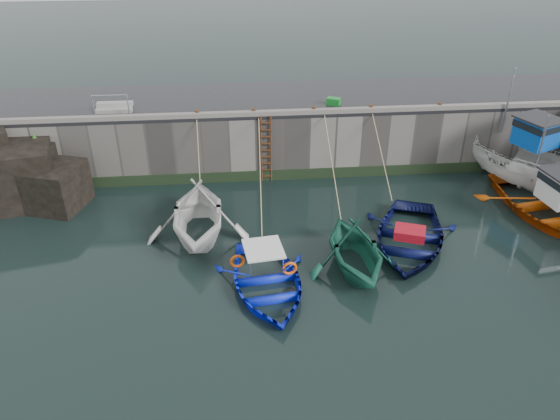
{
  "coord_description": "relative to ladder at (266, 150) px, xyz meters",
  "views": [
    {
      "loc": [
        -3.43,
        -12.84,
        11.83
      ],
      "look_at": [
        -1.8,
        5.12,
        1.2
      ],
      "focal_mm": 35.0,
      "sensor_mm": 36.0,
      "label": 1
    }
  ],
  "objects": [
    {
      "name": "bollard_d",
      "position": [
        4.8,
        0.34,
        1.71
      ],
      "size": [
        0.18,
        0.18,
        0.28
      ],
      "primitive_type": "cylinder",
      "color": "#3F1E0F",
      "rests_on": "road_back"
    },
    {
      "name": "boat_far_white",
      "position": [
        11.52,
        -1.15,
        -0.57
      ],
      "size": [
        4.64,
        6.68,
        5.42
      ],
      "rotation": [
        0.0,
        0.0,
        0.41
      ],
      "color": "white",
      "rests_on": "ground"
    },
    {
      "name": "boat_far_orange",
      "position": [
        11.51,
        -4.13,
        -1.18
      ],
      "size": [
        5.3,
        6.78,
        4.28
      ],
      "rotation": [
        0.0,
        0.0,
        0.15
      ],
      "color": "#DE560B",
      "rests_on": "ground"
    },
    {
      "name": "kerb_back",
      "position": [
        2.0,
        0.24,
        1.67
      ],
      "size": [
        30.0,
        0.3,
        0.2
      ],
      "primitive_type": "cube",
      "color": "slate",
      "rests_on": "road_back"
    },
    {
      "name": "ladder",
      "position": [
        0.0,
        0.0,
        0.0
      ],
      "size": [
        0.51,
        0.08,
        3.2
      ],
      "color": "#3F1E0F",
      "rests_on": "ground"
    },
    {
      "name": "boat_near_blacktrim_rope",
      "position": [
        2.65,
        -2.27,
        -1.59
      ],
      "size": [
        0.04,
        5.37,
        3.1
      ],
      "primitive_type": null,
      "color": "tan",
      "rests_on": "ground"
    },
    {
      "name": "boat_near_white_rope",
      "position": [
        -2.98,
        -0.91,
        -1.59
      ],
      "size": [
        0.04,
        3.28,
        3.1
      ],
      "primitive_type": null,
      "color": "tan",
      "rests_on": "ground"
    },
    {
      "name": "boat_near_blacktrim",
      "position": [
        2.65,
        -7.12,
        -1.59
      ],
      "size": [
        4.05,
        4.57,
        2.23
      ],
      "primitive_type": "imported",
      "rotation": [
        0.0,
        0.0,
        0.1
      ],
      "color": "#1B5F4A",
      "rests_on": "ground"
    },
    {
      "name": "rock_outcrop",
      "position": [
        -10.92,
        -0.8,
        -0.33
      ],
      "size": [
        5.85,
        4.24,
        3.41
      ],
      "color": "black",
      "rests_on": "ground"
    },
    {
      "name": "fish_crate",
      "position": [
        3.25,
        1.32,
        1.73
      ],
      "size": [
        0.71,
        0.6,
        0.32
      ],
      "primitive_type": "cube",
      "rotation": [
        0.0,
        0.0,
        -0.43
      ],
      "color": "#178028",
      "rests_on": "road_back"
    },
    {
      "name": "boat_near_blue_rope",
      "position": [
        -0.55,
        -2.7,
        -1.59
      ],
      "size": [
        0.04,
        6.15,
        3.1
      ],
      "primitive_type": null,
      "color": "tan",
      "rests_on": "ground"
    },
    {
      "name": "road_back",
      "position": [
        2.0,
        2.59,
        1.49
      ],
      "size": [
        30.0,
        5.0,
        0.16
      ],
      "primitive_type": "cube",
      "color": "black",
      "rests_on": "quay_back"
    },
    {
      "name": "boat_near_navy_rope",
      "position": [
        5.08,
        -1.6,
        -1.59
      ],
      "size": [
        0.04,
        4.25,
        3.1
      ],
      "primitive_type": null,
      "color": "tan",
      "rests_on": "ground"
    },
    {
      "name": "bollard_a",
      "position": [
        -3.0,
        0.34,
        1.71
      ],
      "size": [
        0.18,
        0.18,
        0.28
      ],
      "primitive_type": "cylinder",
      "color": "#3F1E0F",
      "rests_on": "road_back"
    },
    {
      "name": "algae_back",
      "position": [
        2.0,
        0.05,
        -1.34
      ],
      "size": [
        30.0,
        0.08,
        0.5
      ],
      "primitive_type": "cube",
      "color": "black",
      "rests_on": "ground"
    },
    {
      "name": "bollard_e",
      "position": [
        8.0,
        0.34,
        1.71
      ],
      "size": [
        0.18,
        0.18,
        0.28
      ],
      "primitive_type": "cylinder",
      "color": "#3F1E0F",
      "rests_on": "road_back"
    },
    {
      "name": "quay_back",
      "position": [
        2.0,
        2.59,
        -0.09
      ],
      "size": [
        30.0,
        5.0,
        3.0
      ],
      "primitive_type": "cube",
      "color": "slate",
      "rests_on": "ground"
    },
    {
      "name": "railing",
      "position": [
        -6.75,
        1.33,
        1.77
      ],
      "size": [
        1.6,
        1.05,
        1.0
      ],
      "color": "#A5A8AD",
      "rests_on": "road_back"
    },
    {
      "name": "boat_near_white",
      "position": [
        -2.98,
        -4.41,
        -1.59
      ],
      "size": [
        4.29,
        4.97,
        2.61
      ],
      "primitive_type": "imported",
      "rotation": [
        0.0,
        0.0,
        -0.0
      ],
      "color": "silver",
      "rests_on": "ground"
    },
    {
      "name": "bollard_b",
      "position": [
        -0.5,
        0.34,
        1.71
      ],
      "size": [
        0.18,
        0.18,
        0.28
      ],
      "primitive_type": "cylinder",
      "color": "#3F1E0F",
      "rests_on": "road_back"
    },
    {
      "name": "boat_near_blue",
      "position": [
        -0.55,
        -7.99,
        -1.59
      ],
      "size": [
        4.08,
        5.29,
        1.01
      ],
      "primitive_type": "imported",
      "rotation": [
        0.0,
        0.0,
        0.13
      ],
      "color": "#0E21D3",
      "rests_on": "ground"
    },
    {
      "name": "ground",
      "position": [
        2.0,
        -9.91,
        -1.59
      ],
      "size": [
        120.0,
        120.0,
        0.0
      ],
      "primitive_type": "plane",
      "color": "black",
      "rests_on": "ground"
    },
    {
      "name": "boat_near_navy",
      "position": [
        5.08,
        -5.78,
        -1.59
      ],
      "size": [
        5.51,
        6.41,
        1.12
      ],
      "primitive_type": "imported",
      "rotation": [
        0.0,
        0.0,
        -0.36
      ],
      "color": "#0A0F40",
      "rests_on": "ground"
    },
    {
      "name": "bollard_c",
      "position": [
        2.2,
        0.34,
        1.71
      ],
      "size": [
        0.18,
        0.18,
        0.28
      ],
      "primitive_type": "cylinder",
      "color": "#3F1E0F",
      "rests_on": "road_back"
    }
  ]
}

